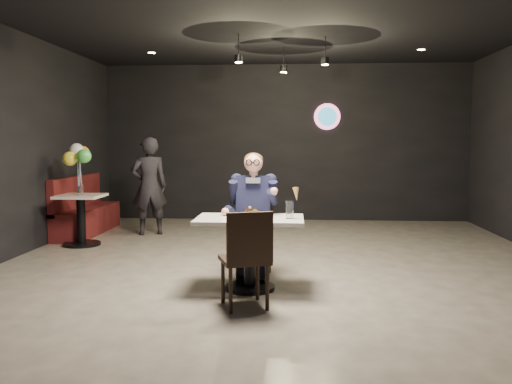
# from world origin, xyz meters

# --- Properties ---
(floor) EXTENTS (9.00, 9.00, 0.00)m
(floor) POSITION_xyz_m (0.00, 0.00, 0.00)
(floor) COLOR gray
(floor) RESTS_ON ground
(wall_sign) EXTENTS (0.50, 0.06, 0.50)m
(wall_sign) POSITION_xyz_m (0.80, 4.47, 2.00)
(wall_sign) COLOR pink
(wall_sign) RESTS_ON floor
(pendant_lights) EXTENTS (1.40, 1.20, 0.36)m
(pendant_lights) POSITION_xyz_m (0.00, 2.00, 2.88)
(pendant_lights) COLOR black
(pendant_lights) RESTS_ON floor
(main_table) EXTENTS (1.10, 0.70, 0.75)m
(main_table) POSITION_xyz_m (-0.28, -0.55, 0.38)
(main_table) COLOR silver
(main_table) RESTS_ON floor
(chair_far) EXTENTS (0.42, 0.46, 0.92)m
(chair_far) POSITION_xyz_m (-0.28, 0.00, 0.46)
(chair_far) COLOR black
(chair_far) RESTS_ON floor
(chair_near) EXTENTS (0.55, 0.57, 0.92)m
(chair_near) POSITION_xyz_m (-0.28, -1.14, 0.46)
(chair_near) COLOR black
(chair_near) RESTS_ON floor
(seated_man) EXTENTS (0.60, 0.80, 1.44)m
(seated_man) POSITION_xyz_m (-0.28, 0.00, 0.72)
(seated_man) COLOR black
(seated_man) RESTS_ON floor
(dessert_plate) EXTENTS (0.21, 0.21, 0.01)m
(dessert_plate) POSITION_xyz_m (-0.23, -0.65, 0.76)
(dessert_plate) COLOR white
(dessert_plate) RESTS_ON main_table
(cake_slice) EXTENTS (0.14, 0.13, 0.08)m
(cake_slice) POSITION_xyz_m (-0.26, -0.61, 0.80)
(cake_slice) COLOR black
(cake_slice) RESTS_ON dessert_plate
(mint_leaf) EXTENTS (0.06, 0.04, 0.01)m
(mint_leaf) POSITION_xyz_m (-0.23, -0.64, 0.84)
(mint_leaf) COLOR #37862C
(mint_leaf) RESTS_ON cake_slice
(sundae_glass) EXTENTS (0.08, 0.08, 0.18)m
(sundae_glass) POSITION_xyz_m (0.13, -0.58, 0.84)
(sundae_glass) COLOR silver
(sundae_glass) RESTS_ON main_table
(wafer_cone) EXTENTS (0.08, 0.08, 0.14)m
(wafer_cone) POSITION_xyz_m (0.19, -0.61, 1.00)
(wafer_cone) COLOR tan
(wafer_cone) RESTS_ON sundae_glass
(booth_bench) EXTENTS (0.48, 1.91, 0.96)m
(booth_bench) POSITION_xyz_m (-3.25, 2.66, 0.48)
(booth_bench) COLOR #400D11
(booth_bench) RESTS_ON floor
(side_table) EXTENTS (0.63, 0.63, 0.78)m
(side_table) POSITION_xyz_m (-2.95, 1.66, 0.39)
(side_table) COLOR silver
(side_table) RESTS_ON floor
(balloon_vase) EXTENTS (0.09, 0.09, 0.14)m
(balloon_vase) POSITION_xyz_m (-2.95, 1.66, 0.82)
(balloon_vase) COLOR silver
(balloon_vase) RESTS_ON side_table
(balloon_bunch) EXTENTS (0.38, 0.38, 0.62)m
(balloon_bunch) POSITION_xyz_m (-2.95, 1.66, 1.21)
(balloon_bunch) COLOR yellow
(balloon_bunch) RESTS_ON balloon_vase
(passerby) EXTENTS (0.68, 0.57, 1.60)m
(passerby) POSITION_xyz_m (-2.19, 2.65, 0.80)
(passerby) COLOR black
(passerby) RESTS_ON floor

